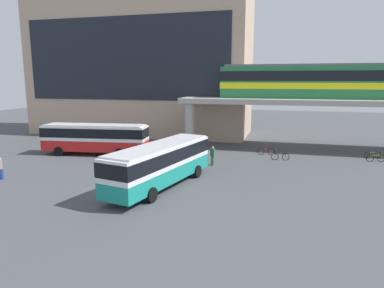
{
  "coord_description": "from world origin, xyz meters",
  "views": [
    {
      "loc": [
        11.08,
        -22.48,
        7.84
      ],
      "look_at": [
        3.23,
        6.87,
        2.2
      ],
      "focal_mm": 32.49,
      "sensor_mm": 36.0,
      "label": 1
    }
  ],
  "objects_px": {
    "train": "(319,81)",
    "bicycle_green": "(373,155)",
    "bus_main": "(161,161)",
    "station_building": "(141,67)",
    "pedestrian_waiting_near_stop": "(1,169)",
    "bus_secondary": "(95,136)",
    "bicycle_orange": "(376,158)",
    "bicycle_black": "(280,157)",
    "pedestrian_walking_across": "(213,156)",
    "bicycle_red": "(266,151)"
  },
  "relations": [
    {
      "from": "pedestrian_waiting_near_stop",
      "to": "train",
      "type": "bearing_deg",
      "value": 38.38
    },
    {
      "from": "pedestrian_walking_across",
      "to": "bicycle_black",
      "type": "bearing_deg",
      "value": 32.27
    },
    {
      "from": "station_building",
      "to": "bicycle_red",
      "type": "bearing_deg",
      "value": -31.67
    },
    {
      "from": "pedestrian_walking_across",
      "to": "pedestrian_waiting_near_stop",
      "type": "relative_size",
      "value": 1.03
    },
    {
      "from": "bicycle_orange",
      "to": "pedestrian_walking_across",
      "type": "distance_m",
      "value": 16.01
    },
    {
      "from": "bicycle_red",
      "to": "bicycle_black",
      "type": "bearing_deg",
      "value": -55.5
    },
    {
      "from": "train",
      "to": "pedestrian_walking_across",
      "type": "height_order",
      "value": "train"
    },
    {
      "from": "train",
      "to": "bicycle_green",
      "type": "relative_size",
      "value": 12.64
    },
    {
      "from": "bicycle_black",
      "to": "bicycle_red",
      "type": "distance_m",
      "value": 2.69
    },
    {
      "from": "bus_secondary",
      "to": "bicycle_green",
      "type": "bearing_deg",
      "value": 11.22
    },
    {
      "from": "bicycle_red",
      "to": "pedestrian_walking_across",
      "type": "distance_m",
      "value": 7.55
    },
    {
      "from": "station_building",
      "to": "bicycle_green",
      "type": "distance_m",
      "value": 32.8
    },
    {
      "from": "bicycle_green",
      "to": "pedestrian_walking_across",
      "type": "xyz_separation_m",
      "value": [
        -15.08,
        -6.97,
        0.49
      ]
    },
    {
      "from": "bicycle_red",
      "to": "pedestrian_waiting_near_stop",
      "type": "xyz_separation_m",
      "value": [
        -19.92,
        -14.89,
        0.47
      ]
    },
    {
      "from": "pedestrian_walking_across",
      "to": "bicycle_green",
      "type": "bearing_deg",
      "value": 24.8
    },
    {
      "from": "bus_secondary",
      "to": "bicycle_black",
      "type": "xyz_separation_m",
      "value": [
        18.99,
        2.41,
        -1.63
      ]
    },
    {
      "from": "bus_secondary",
      "to": "bicycle_black",
      "type": "height_order",
      "value": "bus_secondary"
    },
    {
      "from": "bus_secondary",
      "to": "pedestrian_walking_across",
      "type": "distance_m",
      "value": 13.07
    },
    {
      "from": "station_building",
      "to": "bicycle_black",
      "type": "bearing_deg",
      "value": -34.18
    },
    {
      "from": "station_building",
      "to": "pedestrian_waiting_near_stop",
      "type": "height_order",
      "value": "station_building"
    },
    {
      "from": "bicycle_green",
      "to": "pedestrian_waiting_near_stop",
      "type": "bearing_deg",
      "value": -152.56
    },
    {
      "from": "bus_secondary",
      "to": "station_building",
      "type": "bearing_deg",
      "value": 95.36
    },
    {
      "from": "station_building",
      "to": "bicycle_red",
      "type": "xyz_separation_m",
      "value": [
        19.0,
        -11.72,
        -9.24
      ]
    },
    {
      "from": "bicycle_green",
      "to": "pedestrian_walking_across",
      "type": "bearing_deg",
      "value": -155.2
    },
    {
      "from": "bus_main",
      "to": "bicycle_green",
      "type": "bearing_deg",
      "value": 39.58
    },
    {
      "from": "bus_secondary",
      "to": "bicycle_orange",
      "type": "height_order",
      "value": "bus_secondary"
    },
    {
      "from": "bicycle_black",
      "to": "bicycle_orange",
      "type": "bearing_deg",
      "value": 10.97
    },
    {
      "from": "train",
      "to": "bus_secondary",
      "type": "distance_m",
      "value": 25.42
    },
    {
      "from": "bus_main",
      "to": "bicycle_black",
      "type": "xyz_separation_m",
      "value": [
        8.41,
        11.27,
        -1.63
      ]
    },
    {
      "from": "station_building",
      "to": "bicycle_red",
      "type": "relative_size",
      "value": 17.69
    },
    {
      "from": "bus_main",
      "to": "bicycle_red",
      "type": "xyz_separation_m",
      "value": [
        6.89,
        13.48,
        -1.63
      ]
    },
    {
      "from": "bicycle_green",
      "to": "bicycle_black",
      "type": "height_order",
      "value": "same"
    },
    {
      "from": "bus_secondary",
      "to": "bicycle_black",
      "type": "bearing_deg",
      "value": 7.22
    },
    {
      "from": "bicycle_green",
      "to": "bicycle_black",
      "type": "bearing_deg",
      "value": -160.76
    },
    {
      "from": "bicycle_black",
      "to": "pedestrian_waiting_near_stop",
      "type": "bearing_deg",
      "value": -149.41
    },
    {
      "from": "bicycle_black",
      "to": "pedestrian_walking_across",
      "type": "relative_size",
      "value": 0.99
    },
    {
      "from": "bus_secondary",
      "to": "bicycle_black",
      "type": "relative_size",
      "value": 6.36
    },
    {
      "from": "station_building",
      "to": "bus_secondary",
      "type": "height_order",
      "value": "station_building"
    },
    {
      "from": "bus_main",
      "to": "pedestrian_walking_across",
      "type": "relative_size",
      "value": 6.31
    },
    {
      "from": "train",
      "to": "station_building",
      "type": "bearing_deg",
      "value": 164.77
    },
    {
      "from": "station_building",
      "to": "pedestrian_waiting_near_stop",
      "type": "relative_size",
      "value": 18.0
    },
    {
      "from": "station_building",
      "to": "bicycle_orange",
      "type": "distance_m",
      "value": 33.22
    },
    {
      "from": "bus_secondary",
      "to": "pedestrian_walking_across",
      "type": "xyz_separation_m",
      "value": [
        12.95,
        -1.41,
        -1.14
      ]
    },
    {
      "from": "train",
      "to": "bus_main",
      "type": "xyz_separation_m",
      "value": [
        -12.21,
        -18.59,
        -5.7
      ]
    },
    {
      "from": "bicycle_red",
      "to": "bicycle_orange",
      "type": "bearing_deg",
      "value": -2.6
    },
    {
      "from": "bus_main",
      "to": "bicycle_red",
      "type": "relative_size",
      "value": 6.36
    },
    {
      "from": "bicycle_green",
      "to": "bicycle_orange",
      "type": "bearing_deg",
      "value": -92.92
    },
    {
      "from": "station_building",
      "to": "pedestrian_walking_across",
      "type": "bearing_deg",
      "value": -50.8
    },
    {
      "from": "bicycle_red",
      "to": "train",
      "type": "bearing_deg",
      "value": 43.81
    },
    {
      "from": "train",
      "to": "pedestrian_waiting_near_stop",
      "type": "distance_m",
      "value": 32.92
    }
  ]
}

